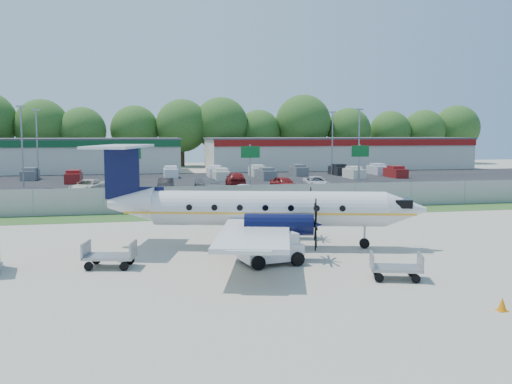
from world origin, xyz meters
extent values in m
plane|color=#AFA894|center=(0.00, 0.00, 0.00)|extent=(170.00, 170.00, 0.00)
cube|color=#2D561E|center=(0.00, 12.00, 0.01)|extent=(170.00, 4.00, 0.02)
cube|color=black|center=(0.00, 19.00, 0.01)|extent=(170.00, 8.00, 0.02)
cube|color=black|center=(0.00, 40.00, 0.01)|extent=(170.00, 32.00, 0.02)
cube|color=gray|center=(0.00, 14.00, 1.00)|extent=(120.00, 0.02, 1.90)
cube|color=gray|center=(0.00, 14.00, 1.98)|extent=(120.00, 0.06, 0.06)
cube|color=gray|center=(0.00, 14.00, 0.05)|extent=(120.00, 0.06, 0.06)
cube|color=beige|center=(-24.00, 62.00, 2.50)|extent=(46.00, 12.00, 5.00)
cube|color=#474749|center=(-24.00, 62.00, 5.12)|extent=(46.40, 12.40, 0.24)
cube|color=#0F4723|center=(-24.00, 55.90, 4.50)|extent=(46.00, 0.20, 1.00)
cube|color=beige|center=(26.00, 62.00, 2.50)|extent=(44.00, 12.00, 5.00)
cube|color=#474749|center=(26.00, 62.00, 5.12)|extent=(44.40, 12.40, 0.24)
cube|color=maroon|center=(26.00, 55.90, 4.50)|extent=(44.00, 0.20, 1.00)
cylinder|color=gray|center=(-8.00, 23.00, 2.50)|extent=(0.14, 0.14, 5.00)
cube|color=#0C5923|center=(-8.00, 22.85, 4.30)|extent=(1.80, 0.08, 1.10)
cylinder|color=gray|center=(3.00, 23.00, 2.50)|extent=(0.14, 0.14, 5.00)
cube|color=#0C5923|center=(3.00, 22.85, 4.30)|extent=(1.80, 0.08, 1.10)
cylinder|color=gray|center=(14.00, 23.00, 2.50)|extent=(0.14, 0.14, 5.00)
cube|color=#0C5923|center=(14.00, 22.85, 4.30)|extent=(1.80, 0.08, 1.10)
cylinder|color=gray|center=(-20.00, 38.00, 4.50)|extent=(0.18, 0.18, 9.00)
cube|color=gray|center=(-20.00, 38.00, 9.00)|extent=(0.90, 0.35, 0.18)
cylinder|color=gray|center=(20.00, 38.00, 4.50)|extent=(0.18, 0.18, 9.00)
cube|color=gray|center=(20.00, 38.00, 9.00)|extent=(0.90, 0.35, 0.18)
cylinder|color=gray|center=(-20.00, 48.00, 4.50)|extent=(0.18, 0.18, 9.00)
cube|color=gray|center=(-20.00, 48.00, 9.00)|extent=(0.90, 0.35, 0.18)
cylinder|color=gray|center=(20.00, 48.00, 4.50)|extent=(0.18, 0.18, 9.00)
cube|color=gray|center=(20.00, 48.00, 9.00)|extent=(0.90, 0.35, 0.18)
cylinder|color=silver|center=(-0.68, -0.53, 2.11)|extent=(12.31, 4.95, 1.86)
cone|color=silver|center=(6.27, -2.39, 2.11)|extent=(2.56, 2.35, 1.86)
cone|color=silver|center=(-7.83, 1.38, 2.30)|extent=(2.94, 2.45, 1.86)
cube|color=black|center=(6.09, -2.33, 2.45)|extent=(1.18, 1.46, 0.44)
cube|color=silver|center=(-1.15, -0.40, 1.57)|extent=(7.47, 17.46, 0.22)
cylinder|color=black|center=(-0.85, -3.43, 1.71)|extent=(3.50, 1.90, 1.08)
cylinder|color=black|center=(0.62, 2.06, 1.71)|extent=(3.50, 1.90, 1.08)
cube|color=black|center=(-8.30, 1.50, 3.97)|extent=(1.84, 0.65, 2.84)
cube|color=silver|center=(-8.39, 1.53, 5.39)|extent=(3.84, 6.47, 0.14)
cylinder|color=gray|center=(4.24, -1.84, 0.64)|extent=(0.12, 0.12, 1.27)
cylinder|color=black|center=(4.24, -1.84, 0.27)|extent=(0.58, 0.31, 0.55)
cylinder|color=black|center=(-1.89, -3.15, 0.31)|extent=(0.71, 0.54, 0.63)
cylinder|color=black|center=(-0.42, 2.34, 0.31)|extent=(0.71, 0.54, 0.63)
cube|color=silver|center=(-1.49, -4.32, 0.60)|extent=(3.01, 2.14, 0.77)
cube|color=silver|center=(-0.95, -4.22, 1.21)|extent=(1.46, 1.63, 0.55)
cube|color=black|center=(-0.46, -4.13, 1.23)|extent=(0.42, 1.22, 0.44)
cylinder|color=black|center=(-2.29, -5.35, 0.33)|extent=(0.69, 0.36, 0.66)
cylinder|color=black|center=(-2.62, -3.67, 0.33)|extent=(0.69, 0.36, 0.66)
cylinder|color=black|center=(-0.35, -4.98, 0.33)|extent=(0.69, 0.36, 0.66)
cylinder|color=black|center=(-0.68, -3.29, 0.33)|extent=(0.69, 0.36, 0.66)
cube|color=gray|center=(-8.81, -3.49, 0.51)|extent=(2.49, 1.80, 0.14)
cube|color=gray|center=(-9.86, -3.27, 0.85)|extent=(0.37, 1.35, 0.68)
cube|color=gray|center=(-7.76, -3.72, 0.85)|extent=(0.37, 1.35, 0.68)
cylinder|color=black|center=(-9.72, -3.94, 0.20)|extent=(0.43, 0.22, 0.41)
cylinder|color=black|center=(-9.46, -2.72, 0.20)|extent=(0.43, 0.22, 0.41)
cylinder|color=black|center=(-8.17, -4.27, 0.20)|extent=(0.43, 0.22, 0.41)
cylinder|color=black|center=(-7.91, -3.05, 0.20)|extent=(0.43, 0.22, 0.41)
cube|color=gray|center=(3.03, -8.12, 0.47)|extent=(2.39, 1.85, 0.13)
cube|color=gray|center=(2.08, -7.81, 0.79)|extent=(0.47, 1.22, 0.63)
cube|color=gray|center=(3.98, -8.43, 0.79)|extent=(0.47, 1.22, 0.63)
cylinder|color=black|center=(2.15, -8.44, 0.19)|extent=(0.40, 0.24, 0.38)
cylinder|color=black|center=(2.51, -7.34, 0.19)|extent=(0.40, 0.24, 0.38)
cylinder|color=black|center=(3.55, -8.89, 0.19)|extent=(0.40, 0.24, 0.38)
cylinder|color=black|center=(3.91, -7.80, 0.19)|extent=(0.40, 0.24, 0.38)
cone|color=orange|center=(4.73, -12.83, 0.24)|extent=(0.32, 0.32, 0.49)
cube|color=orange|center=(4.73, -12.83, 0.01)|extent=(0.34, 0.34, 0.03)
cone|color=orange|center=(0.03, 4.55, 0.24)|extent=(0.32, 0.32, 0.47)
cube|color=orange|center=(0.03, 4.55, 0.01)|extent=(0.33, 0.33, 0.03)
imported|color=beige|center=(-12.32, 16.80, 0.00)|extent=(4.84, 1.97, 1.65)
imported|color=silver|center=(1.30, 19.95, 0.00)|extent=(4.76, 3.06, 1.48)
imported|color=beige|center=(-12.37, 29.49, 0.00)|extent=(4.04, 5.55, 1.40)
imported|color=black|center=(-4.63, 29.22, 0.00)|extent=(1.97, 4.49, 1.43)
imported|color=#595B5E|center=(-0.18, 28.74, 0.00)|extent=(3.25, 5.06, 1.36)
imported|color=maroon|center=(7.79, 28.65, 0.00)|extent=(2.50, 4.55, 1.47)
imported|color=silver|center=(11.44, 28.82, 0.00)|extent=(2.77, 5.23, 1.40)
imported|color=black|center=(-9.62, 34.26, 0.00)|extent=(3.47, 4.94, 1.33)
imported|color=maroon|center=(3.55, 34.27, 0.00)|extent=(2.29, 5.08, 1.69)
camera|label=1|loc=(-7.53, -29.81, 6.15)|focal=40.00mm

